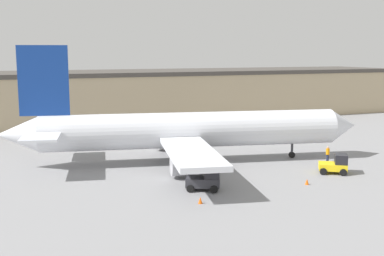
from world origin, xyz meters
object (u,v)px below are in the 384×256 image
(airplane, at_px, (183,131))
(ground_crew_worker, at_px, (328,154))
(baggage_tug, at_px, (335,164))
(safety_cone_near, at_px, (200,200))
(safety_cone_far, at_px, (307,182))
(belt_loader_truck, at_px, (206,178))

(airplane, relative_size, ground_crew_worker, 22.55)
(baggage_tug, xyz_separation_m, safety_cone_near, (-16.52, -3.98, -0.65))
(baggage_tug, xyz_separation_m, safety_cone_far, (-5.15, -2.48, -0.65))
(safety_cone_near, bearing_deg, baggage_tug, 13.55)
(belt_loader_truck, relative_size, safety_cone_near, 6.28)
(belt_loader_truck, distance_m, safety_cone_far, 9.64)
(ground_crew_worker, bearing_deg, safety_cone_near, 12.53)
(ground_crew_worker, height_order, safety_cone_far, ground_crew_worker)
(safety_cone_far, bearing_deg, belt_loader_truck, 168.63)
(ground_crew_worker, xyz_separation_m, baggage_tug, (-2.47, -4.45, -0.02))
(airplane, distance_m, safety_cone_far, 15.22)
(belt_loader_truck, bearing_deg, airplane, 107.76)
(safety_cone_far, bearing_deg, airplane, 119.96)
(airplane, relative_size, baggage_tug, 11.91)
(airplane, height_order, ground_crew_worker, airplane)
(airplane, bearing_deg, ground_crew_worker, -9.87)
(safety_cone_near, bearing_deg, ground_crew_worker, 23.93)
(belt_loader_truck, bearing_deg, safety_cone_far, 16.69)
(ground_crew_worker, xyz_separation_m, safety_cone_near, (-18.99, -8.43, -0.67))
(baggage_tug, bearing_deg, safety_cone_far, -120.58)
(baggage_tug, bearing_deg, belt_loader_truck, -143.98)
(baggage_tug, height_order, safety_cone_far, baggage_tug)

